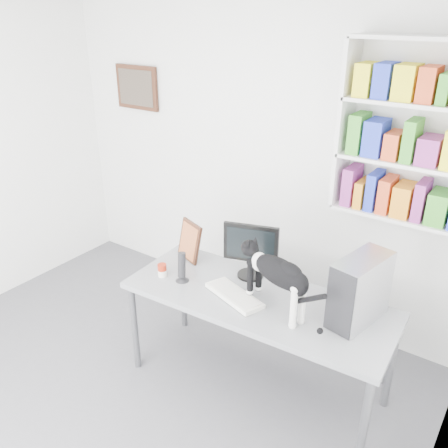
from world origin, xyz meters
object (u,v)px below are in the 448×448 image
object	(u,v)px
cat	(277,285)
soup_can	(162,270)
pc_tower	(360,290)
speaker	(182,267)
monitor	(251,250)
bookshelf	(417,134)
keyboard	(234,295)
desk	(256,343)
leaning_print	(190,240)

from	to	relation	value
cat	soup_can	bearing A→B (deg)	-156.89
pc_tower	speaker	distance (m)	1.26
monitor	speaker	xyz separation A→B (m)	(-0.37, -0.34, -0.10)
bookshelf	pc_tower	xyz separation A→B (m)	(-0.01, -0.74, -0.84)
keyboard	soup_can	xyz separation A→B (m)	(-0.60, -0.07, 0.03)
desk	soup_can	size ratio (longest dim) A/B	19.16
leaning_print	soup_can	bearing A→B (deg)	-69.38
monitor	pc_tower	bearing A→B (deg)	-22.14
leaning_print	bookshelf	bearing A→B (deg)	47.90
bookshelf	soup_can	world-z (taller)	bookshelf
pc_tower	cat	distance (m)	0.52
desk	speaker	xyz separation A→B (m)	(-0.57, -0.13, 0.51)
desk	pc_tower	size ratio (longest dim) A/B	4.25
pc_tower	cat	size ratio (longest dim) A/B	0.67
desk	soup_can	bearing A→B (deg)	-170.38
desk	monitor	distance (m)	0.67
bookshelf	pc_tower	bearing A→B (deg)	-90.82
speaker	leaning_print	xyz separation A→B (m)	(-0.16, 0.30, 0.04)
leaning_print	soup_can	size ratio (longest dim) A/B	3.26
speaker	desk	bearing A→B (deg)	-8.30
monitor	cat	xyz separation A→B (m)	(0.38, -0.28, -0.01)
desk	keyboard	world-z (taller)	keyboard
leaning_print	cat	xyz separation A→B (m)	(0.92, -0.24, 0.05)
monitor	keyboard	distance (m)	0.37
pc_tower	bookshelf	bearing A→B (deg)	100.52
speaker	cat	xyz separation A→B (m)	(0.75, 0.06, 0.09)
bookshelf	pc_tower	size ratio (longest dim) A/B	2.79
desk	cat	xyz separation A→B (m)	(0.18, -0.07, 0.60)
monitor	soup_can	bearing A→B (deg)	-162.91
keyboard	desk	bearing A→B (deg)	53.63
soup_can	cat	distance (m)	0.94
monitor	leaning_print	distance (m)	0.54
speaker	soup_can	distance (m)	0.18
leaning_print	soup_can	world-z (taller)	leaning_print
monitor	keyboard	size ratio (longest dim) A/B	0.94
monitor	pc_tower	world-z (taller)	pc_tower
desk	leaning_print	distance (m)	0.94
bookshelf	cat	distance (m)	1.38
monitor	leaning_print	size ratio (longest dim) A/B	1.35
monitor	soup_can	world-z (taller)	monitor
bookshelf	desk	size ratio (longest dim) A/B	0.66
pc_tower	leaning_print	bearing A→B (deg)	-169.43
pc_tower	leaning_print	size ratio (longest dim) A/B	1.39
keyboard	leaning_print	xyz separation A→B (m)	(-0.60, 0.26, 0.14)
bookshelf	speaker	bearing A→B (deg)	-140.24
monitor	keyboard	xyz separation A→B (m)	(0.06, -0.31, -0.20)
monitor	keyboard	world-z (taller)	monitor
monitor	soup_can	xyz separation A→B (m)	(-0.54, -0.38, -0.17)
speaker	pc_tower	bearing A→B (deg)	-8.29
soup_can	cat	world-z (taller)	cat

